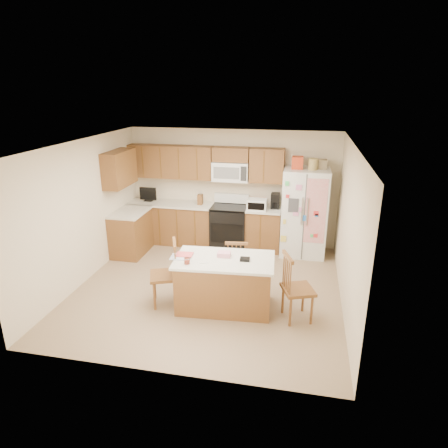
% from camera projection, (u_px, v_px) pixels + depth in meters
% --- Properties ---
extents(ground, '(4.50, 4.50, 0.00)m').
position_uv_depth(ground, '(209.00, 287.00, 7.02)').
color(ground, '#80644D').
rests_on(ground, ground).
extents(room_shell, '(4.60, 4.60, 2.52)m').
position_uv_depth(room_shell, '(207.00, 209.00, 6.54)').
color(room_shell, beige).
rests_on(room_shell, ground).
extents(cabinetry, '(3.36, 1.56, 2.15)m').
position_uv_depth(cabinetry, '(183.00, 206.00, 8.56)').
color(cabinetry, brown).
rests_on(cabinetry, ground).
extents(stove, '(0.76, 0.65, 1.13)m').
position_uv_depth(stove, '(230.00, 226.00, 8.65)').
color(stove, black).
rests_on(stove, ground).
extents(refrigerator, '(0.90, 0.79, 2.04)m').
position_uv_depth(refrigerator, '(304.00, 212.00, 8.14)').
color(refrigerator, white).
rests_on(refrigerator, ground).
extents(island, '(1.63, 1.00, 0.93)m').
position_uv_depth(island, '(224.00, 283.00, 6.28)').
color(island, brown).
rests_on(island, ground).
extents(windsor_chair_left, '(0.57, 0.59, 1.07)m').
position_uv_depth(windsor_chair_left, '(166.00, 275.00, 6.36)').
color(windsor_chair_left, brown).
rests_on(windsor_chair_left, ground).
extents(windsor_chair_back, '(0.44, 0.42, 0.92)m').
position_uv_depth(windsor_chair_back, '(237.00, 265.00, 6.86)').
color(windsor_chair_back, brown).
rests_on(windsor_chair_back, ground).
extents(windsor_chair_right, '(0.57, 0.58, 1.06)m').
position_uv_depth(windsor_chair_right, '(296.00, 289.00, 5.93)').
color(windsor_chair_right, brown).
rests_on(windsor_chair_right, ground).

